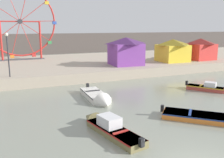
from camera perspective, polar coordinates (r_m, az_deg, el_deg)
The scene contains 11 objects.
quay_promenade at distance 35.70m, azimuth -11.38°, elevation 2.95°, with size 110.00×19.26×1.12m, color tan.
distant_town_skyline at distance 57.59m, azimuth -16.29°, elevation 7.65°, with size 140.00×3.00×4.40m, color #564C47.
motorboat_orange_hull at distance 17.43m, azimuth 23.52°, elevation -8.35°, with size 5.26×5.13×1.50m.
motorboat_faded_red at distance 25.19m, azimuth 21.94°, elevation -2.01°, with size 3.26×4.02×1.13m.
motorboat_olive_wood at distance 14.81m, azimuth -1.47°, elevation -10.55°, with size 2.15×5.65×1.35m.
motorboat_white_red_stripe at distance 20.42m, azimuth -3.09°, elevation -4.34°, with size 1.66×5.41×1.42m.
ferris_wheel_red_frame at distance 39.36m, azimuth -20.18°, elevation 11.87°, with size 10.43×1.20×10.59m.
carnival_booth_purple_stall at distance 32.14m, azimuth 3.17°, elevation 6.46°, with size 4.30×4.14×3.49m.
carnival_booth_yellow_awning at distance 36.33m, azimuth 13.61°, elevation 6.45°, with size 4.17×4.06×3.10m.
carnival_booth_red_striped at distance 39.55m, azimuth 19.40°, elevation 6.54°, with size 4.04×3.86×3.12m.
promenade_lamp_near at distance 26.11m, azimuth -22.65°, elevation 6.38°, with size 0.32×0.32×4.24m.
Camera 1 is at (-7.36, -7.03, 5.93)m, focal length 40.21 mm.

